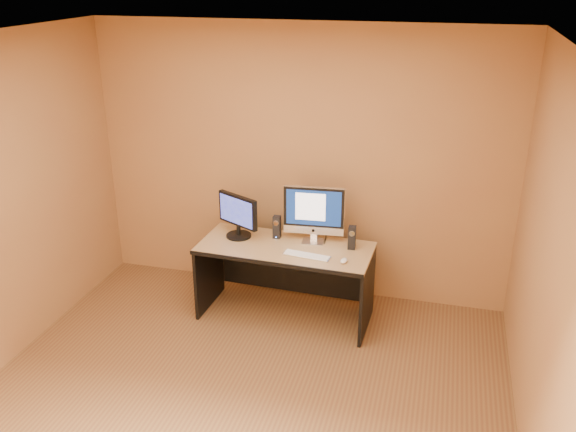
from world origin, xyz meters
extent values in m
plane|color=brown|center=(0.00, 0.00, 0.00)|extent=(4.00, 4.00, 0.00)
plane|color=white|center=(0.00, 0.00, 2.60)|extent=(4.00, 4.00, 0.00)
cube|color=silver|center=(0.25, 1.26, 0.72)|extent=(0.43, 0.16, 0.02)
ellipsoid|color=silver|center=(0.58, 1.23, 0.73)|extent=(0.07, 0.10, 0.03)
cylinder|color=black|center=(0.34, 1.65, 0.72)|extent=(0.03, 0.21, 0.01)
cylinder|color=black|center=(0.23, 1.68, 0.72)|extent=(0.11, 0.15, 0.01)
camera|label=1|loc=(1.31, -3.34, 3.04)|focal=38.00mm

